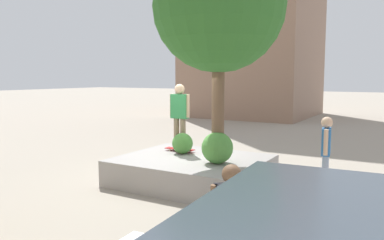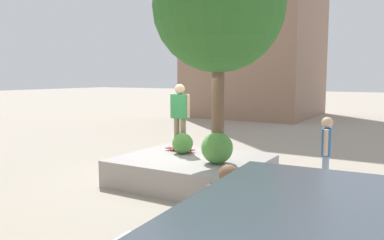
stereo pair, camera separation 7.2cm
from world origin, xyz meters
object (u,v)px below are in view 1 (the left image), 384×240
skateboarder (180,112)px  passerby_with_bag (231,217)px  bystander_watching (326,147)px  planter_ledge (192,170)px  skateboard (180,149)px  plaza_tree (219,7)px

skateboarder → passerby_with_bag: size_ratio=1.10×
skateboarder → bystander_watching: bearing=-169.7°
planter_ledge → passerby_with_bag: bearing=126.2°
skateboarder → bystander_watching: size_ratio=1.01×
planter_ledge → passerby_with_bag: 4.64m
skateboard → passerby_with_bag: size_ratio=0.53×
plaza_tree → skateboard: bearing=-24.9°
skateboarder → passerby_with_bag: (-3.39, 4.23, -0.77)m
bystander_watching → skateboarder: bearing=10.3°
planter_ledge → skateboard: skateboard is taller
planter_ledge → skateboarder: size_ratio=2.01×
plaza_tree → skateboarder: size_ratio=2.93×
plaza_tree → skateboard: 3.69m
planter_ledge → plaza_tree: 3.79m
skateboard → bystander_watching: bearing=-169.7°
planter_ledge → skateboard: (0.66, -0.51, 0.36)m
planter_ledge → skateboarder: bearing=-37.5°
planter_ledge → passerby_with_bag: (-2.72, 3.72, 0.56)m
bystander_watching → passerby_with_bag: (0.10, 4.86, -0.07)m
skateboarder → bystander_watching: 3.61m
skateboard → bystander_watching: 3.55m
passerby_with_bag → bystander_watching: bearing=-91.1°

